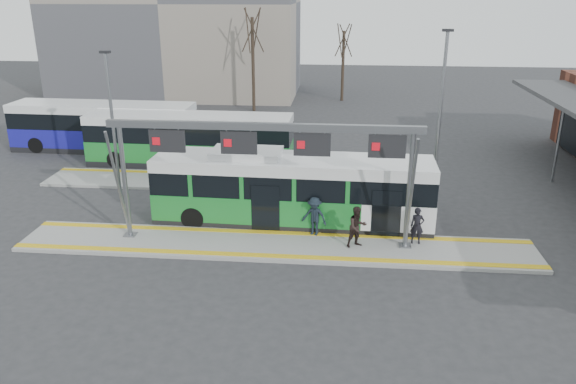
% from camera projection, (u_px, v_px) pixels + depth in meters
% --- Properties ---
extents(ground, '(120.00, 120.00, 0.00)m').
position_uv_depth(ground, '(275.00, 247.00, 24.05)').
color(ground, '#2D2D30').
rests_on(ground, ground).
extents(platform_main, '(22.00, 3.00, 0.15)m').
position_uv_depth(platform_main, '(275.00, 245.00, 24.02)').
color(platform_main, gray).
rests_on(platform_main, ground).
extents(platform_second, '(20.00, 3.00, 0.15)m').
position_uv_depth(platform_second, '(221.00, 182.00, 31.85)').
color(platform_second, gray).
rests_on(platform_second, ground).
extents(tactile_main, '(22.00, 2.65, 0.02)m').
position_uv_depth(tactile_main, '(275.00, 244.00, 23.99)').
color(tactile_main, yellow).
rests_on(tactile_main, platform_main).
extents(tactile_second, '(20.00, 0.35, 0.02)m').
position_uv_depth(tactile_second, '(225.00, 174.00, 32.89)').
color(tactile_second, yellow).
rests_on(tactile_second, platform_second).
extents(gantry, '(13.00, 1.68, 5.20)m').
position_uv_depth(gantry, '(267.00, 149.00, 22.84)').
color(gantry, slate).
rests_on(gantry, platform_main).
extents(apartment_block, '(24.50, 12.50, 18.40)m').
position_uv_depth(apartment_block, '(176.00, 0.00, 55.74)').
color(apartment_block, gray).
rests_on(apartment_block, ground).
extents(hero_bus, '(12.84, 3.10, 3.51)m').
position_uv_depth(hero_bus, '(292.00, 191.00, 25.96)').
color(hero_bus, black).
rests_on(hero_bus, ground).
extents(bg_bus_green, '(12.67, 2.91, 3.16)m').
position_uv_depth(bg_bus_green, '(190.00, 140.00, 34.74)').
color(bg_bus_green, black).
rests_on(bg_bus_green, ground).
extents(bg_bus_blue, '(12.31, 3.01, 3.20)m').
position_uv_depth(bg_bus_blue, '(104.00, 127.00, 37.81)').
color(bg_bus_blue, black).
rests_on(bg_bus_blue, ground).
extents(passenger_a, '(0.60, 0.41, 1.59)m').
position_uv_depth(passenger_a, '(417.00, 226.00, 23.81)').
color(passenger_a, black).
rests_on(passenger_a, platform_main).
extents(passenger_b, '(1.09, 1.01, 1.79)m').
position_uv_depth(passenger_b, '(357.00, 227.00, 23.47)').
color(passenger_b, black).
rests_on(passenger_b, platform_main).
extents(passenger_c, '(1.29, 1.00, 1.76)m').
position_uv_depth(passenger_c, '(314.00, 216.00, 24.58)').
color(passenger_c, black).
rests_on(passenger_c, platform_main).
extents(tree_left, '(1.40, 1.40, 9.14)m').
position_uv_depth(tree_left, '(252.00, 31.00, 47.97)').
color(tree_left, '#382B21').
rests_on(tree_left, ground).
extents(tree_mid, '(1.40, 1.40, 7.47)m').
position_uv_depth(tree_mid, '(344.00, 41.00, 52.99)').
color(tree_mid, '#382B21').
rests_on(tree_mid, ground).
extents(tree_far, '(1.40, 1.40, 7.00)m').
position_uv_depth(tree_far, '(64.00, 43.00, 54.56)').
color(tree_far, '#382B21').
rests_on(tree_far, ground).
extents(lamp_west, '(0.50, 0.25, 7.61)m').
position_uv_depth(lamp_west, '(113.00, 124.00, 28.06)').
color(lamp_west, slate).
rests_on(lamp_west, ground).
extents(lamp_east, '(0.50, 0.25, 8.69)m').
position_uv_depth(lamp_east, '(440.00, 117.00, 26.95)').
color(lamp_east, slate).
rests_on(lamp_east, ground).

